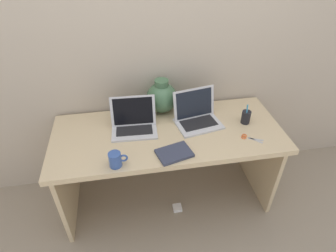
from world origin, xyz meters
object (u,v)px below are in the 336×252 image
(notebook_stack, at_px, (174,153))
(scissors, at_px, (248,138))
(green_vase, at_px, (162,97))
(laptop_right, at_px, (196,114))
(coffee_mug, at_px, (116,160))
(pen_cup, at_px, (246,117))
(power_brick, at_px, (177,208))
(laptop_left, at_px, (134,121))

(notebook_stack, relative_size, scissors, 1.54)
(green_vase, xyz_separation_m, scissors, (0.53, -0.44, -0.11))
(laptop_right, relative_size, scissors, 2.53)
(coffee_mug, height_order, scissors, coffee_mug)
(pen_cup, distance_m, power_brick, 0.92)
(notebook_stack, bearing_deg, power_brick, 62.55)
(laptop_left, distance_m, green_vase, 0.31)
(green_vase, bearing_deg, scissors, -39.72)
(pen_cup, bearing_deg, scissors, -104.95)
(green_vase, relative_size, notebook_stack, 1.22)
(laptop_right, xyz_separation_m, coffee_mug, (-0.59, -0.36, -0.02))
(coffee_mug, height_order, power_brick, coffee_mug)
(green_vase, relative_size, coffee_mug, 2.25)
(notebook_stack, xyz_separation_m, coffee_mug, (-0.36, -0.04, 0.04))
(laptop_right, bearing_deg, pen_cup, -12.17)
(laptop_left, relative_size, green_vase, 1.24)
(laptop_left, distance_m, power_brick, 0.84)
(scissors, xyz_separation_m, power_brick, (-0.47, 0.03, -0.70))
(coffee_mug, relative_size, power_brick, 1.65)
(notebook_stack, distance_m, pen_cup, 0.62)
(laptop_right, relative_size, coffee_mug, 3.04)
(scissors, height_order, power_brick, scissors)
(laptop_left, relative_size, scissors, 2.32)
(scissors, distance_m, power_brick, 0.84)
(scissors, bearing_deg, pen_cup, 75.05)
(notebook_stack, bearing_deg, pen_cup, 23.35)
(power_brick, bearing_deg, scissors, -3.75)
(laptop_left, distance_m, pen_cup, 0.80)
(laptop_left, height_order, green_vase, green_vase)
(notebook_stack, relative_size, power_brick, 3.05)
(scissors, bearing_deg, laptop_right, 140.68)
(scissors, bearing_deg, coffee_mug, -172.84)
(scissors, bearing_deg, laptop_left, 162.17)
(laptop_left, distance_m, coffee_mug, 0.38)
(laptop_left, bearing_deg, coffee_mug, -110.87)
(coffee_mug, bearing_deg, green_vase, 56.43)
(laptop_right, height_order, power_brick, laptop_right)
(notebook_stack, height_order, coffee_mug, coffee_mug)
(laptop_left, height_order, pen_cup, laptop_left)
(notebook_stack, distance_m, scissors, 0.53)
(laptop_left, bearing_deg, scissors, -17.83)
(laptop_left, xyz_separation_m, laptop_right, (0.45, 0.01, 0.00))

